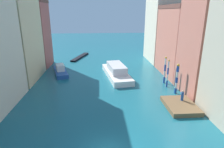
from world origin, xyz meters
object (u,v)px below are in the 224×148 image
Objects in this scene: gondola_black at (80,57)px; motorboat_0 at (60,71)px; mooring_pole_2 at (165,70)px; vaporetto_white at (116,72)px; mooring_pole_0 at (177,79)px; mooring_pole_1 at (168,73)px; waterfront_dock at (180,106)px; person_on_dock at (182,96)px.

motorboat_0 reaches higher than gondola_black.
mooring_pole_2 is 26.45m from gondola_black.
gondola_black is (-8.38, 16.58, -0.73)m from vaporetto_white.
mooring_pole_1 is (-0.42, 2.73, -0.03)m from mooring_pole_0.
gondola_black is (-15.47, 29.81, -0.08)m from waterfront_dock.
mooring_pole_0 reaches higher than person_on_dock.
mooring_pole_2 is (0.88, 9.14, 2.11)m from waterfront_dock.
mooring_pole_0 is at bearing -56.62° from gondola_black.
gondola_black is (-16.21, 22.51, -2.14)m from mooring_pole_1.
person_on_dock is 0.31× the size of mooring_pole_2.
mooring_pole_1 reaches higher than waterfront_dock.
vaporetto_white reaches higher than waterfront_dock.
mooring_pole_2 is 20.16m from motorboat_0.
mooring_pole_2 is (0.31, 8.20, 1.16)m from person_on_dock.
motorboat_0 reaches higher than waterfront_dock.
person_on_dock is (0.57, 0.94, 0.95)m from waterfront_dock.
person_on_dock is 3.86m from mooring_pole_0.
mooring_pole_1 is at bearing -54.24° from gondola_black.
motorboat_0 is at bearing 139.09° from waterfront_dock.
gondola_black is 14.38m from motorboat_0.
waterfront_dock is 15.03m from vaporetto_white.
mooring_pole_2 is at bearing 84.50° from waterfront_dock.
mooring_pole_1 is 9.92m from vaporetto_white.
mooring_pole_2 reaches higher than motorboat_0.
person_on_dock is 8.29m from mooring_pole_2.
vaporetto_white is at bearing 121.94° from person_on_dock.
gondola_black is (-16.35, 20.68, -2.19)m from mooring_pole_2.
person_on_dock is 6.47m from mooring_pole_1.
mooring_pole_2 is at bearing 85.53° from mooring_pole_1.
mooring_pole_0 is 12.05m from vaporetto_white.
vaporetto_white is at bearing -12.56° from motorboat_0.
mooring_pole_0 is at bearing -86.53° from mooring_pole_2.
vaporetto_white is (-8.25, 8.66, -1.44)m from mooring_pole_0.
mooring_pole_1 is 20.69m from motorboat_0.
mooring_pole_1 is at bearing 84.24° from waterfront_dock.
waterfront_dock is 0.42× the size of vaporetto_white.
motorboat_0 is (-18.10, 15.69, 0.35)m from waterfront_dock.
mooring_pole_0 reaches higher than gondola_black.
motorboat_0 is (-18.84, 8.38, -1.71)m from mooring_pole_1.
mooring_pole_0 is 1.01× the size of mooring_pole_1.
person_on_dock is at bearing -92.14° from mooring_pole_2.
vaporetto_white is 1.56× the size of motorboat_0.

